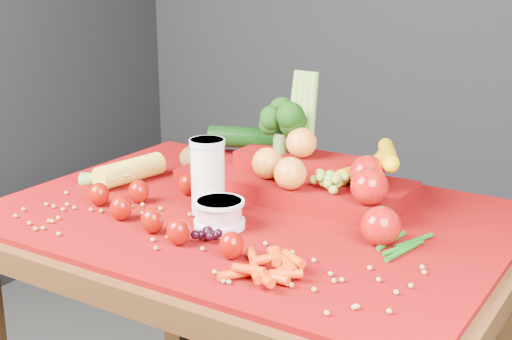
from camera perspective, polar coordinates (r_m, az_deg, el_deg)
The scene contains 12 objects.
table at distance 1.55m, azimuth -0.40°, elevation -7.11°, with size 1.10×0.80×0.75m.
red_cloth at distance 1.51m, azimuth -0.41°, elevation -3.61°, with size 1.05×0.75×0.01m, color #670305.
milk_glass at distance 1.48m, azimuth -3.88°, elevation -0.31°, with size 0.07×0.07×0.16m.
yogurt_bowl at distance 1.42m, azimuth -2.95°, elevation -3.44°, with size 0.10×0.10×0.06m.
strawberry_scatter at distance 1.46m, azimuth -7.95°, elevation -3.03°, with size 0.44×0.28×0.06m.
dark_grape_cluster at distance 1.36m, azimuth -4.20°, elevation -5.10°, with size 0.06×0.05×0.03m, color black, non-canonical shape.
soybean_scatter at distance 1.35m, azimuth -5.01°, elevation -5.68°, with size 0.84×0.24×0.01m, color olive, non-canonical shape.
corn_ear at distance 1.71m, azimuth -11.27°, elevation -0.45°, with size 0.21×0.25×0.06m.
potato at distance 1.77m, azimuth -4.64°, elevation 0.87°, with size 0.10×0.08×0.07m, color brown.
baby_carrot_pile at distance 1.22m, azimuth 0.55°, elevation -7.69°, with size 0.17×0.17×0.03m, color red, non-canonical shape.
green_bean_pile at distance 1.36m, azimuth 11.37°, elevation -5.86°, with size 0.14×0.12×0.01m, color #135413, non-canonical shape.
produce_mound at distance 1.59m, azimuth 3.96°, elevation -0.06°, with size 0.60×0.37×0.27m.
Camera 1 is at (0.76, -1.19, 1.28)m, focal length 50.00 mm.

